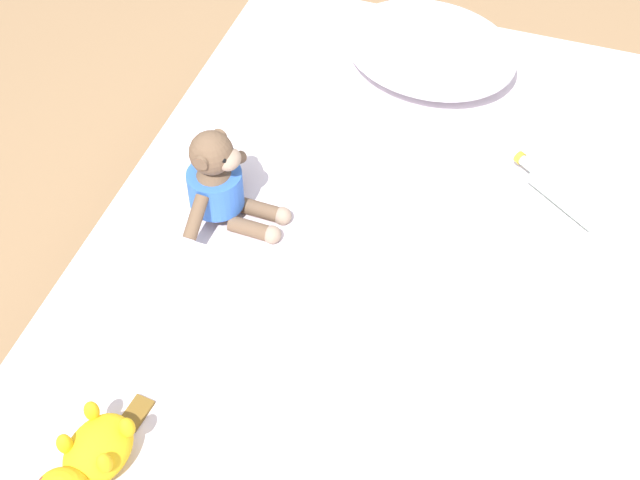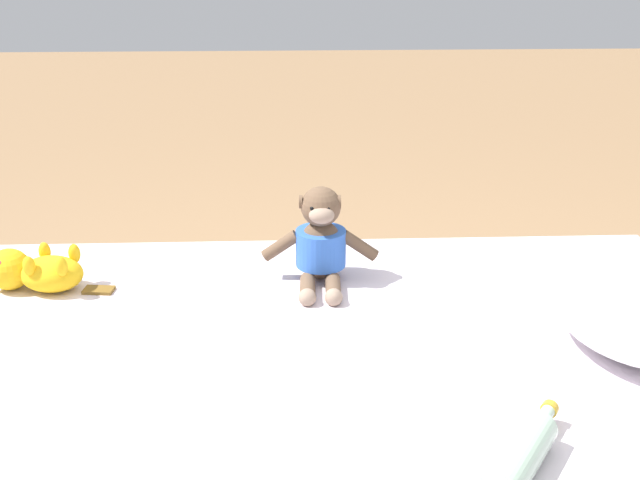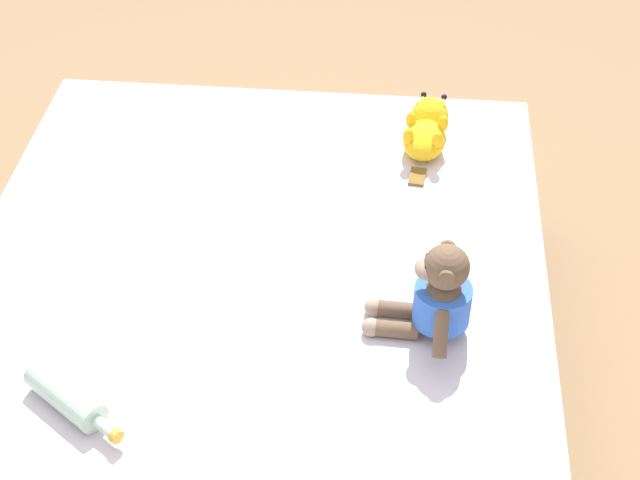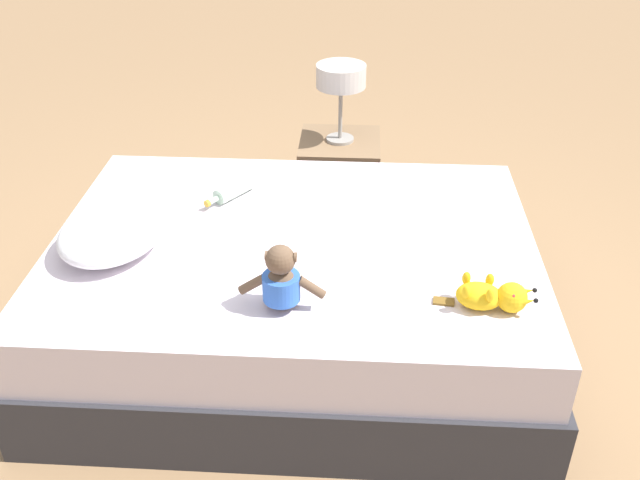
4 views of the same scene
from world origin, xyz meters
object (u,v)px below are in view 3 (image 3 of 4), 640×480
Objects in this scene: bed at (250,392)px; plush_monkey at (438,297)px; glass_bottle at (68,397)px; plush_yellow_creature at (427,129)px.

plush_monkey is (-0.41, -0.00, 0.35)m from bed.
plush_monkey is 1.24× the size of glass_bottle.
plush_yellow_creature is 1.42× the size of glass_bottle.
glass_bottle is (0.69, 0.96, -0.02)m from plush_yellow_creature.
bed is 5.66× the size of plush_yellow_creature.
plush_yellow_creature is 1.19m from glass_bottle.
glass_bottle is (0.72, 0.28, -0.06)m from plush_monkey.
plush_yellow_creature is at bearing -125.85° from glass_bottle.
glass_bottle is at bearing 21.38° from plush_monkey.
plush_monkey reaches higher than bed.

